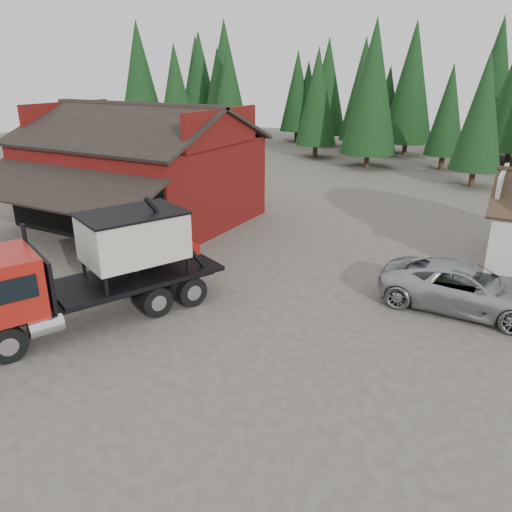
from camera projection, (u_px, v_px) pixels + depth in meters
The scene contains 9 objects.
ground at pixel (194, 324), 18.79m from camera, with size 120.00×120.00×0.00m, color #4D453D.
red_barn at pixel (141, 177), 30.93m from camera, with size 12.80×13.63×7.18m.
conifer_backdrop at pixel (426, 159), 53.11m from camera, with size 76.00×16.00×16.00m, color black, non-canonical shape.
near_pine_a at pixel (176, 96), 49.42m from camera, with size 4.40×4.40×11.40m.
near_pine_b at pixel (482, 112), 38.49m from camera, with size 3.96×3.96×10.40m.
near_pine_d at pixel (372, 87), 45.78m from camera, with size 5.28×5.28×13.40m.
feed_truck at pixel (91, 267), 18.42m from camera, with size 6.58×10.36×4.58m.
silver_car at pixel (466, 288), 19.67m from camera, with size 3.01×6.52×1.81m, color #A6A8AE.
equip_box at pixel (61, 294), 20.61m from camera, with size 0.70×1.10×0.60m, color maroon.
Camera 1 is at (10.16, -13.41, 9.04)m, focal length 35.00 mm.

